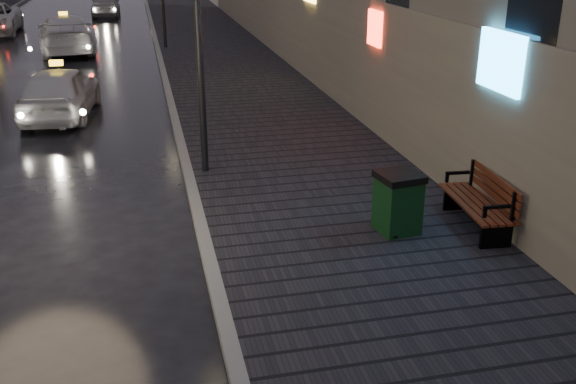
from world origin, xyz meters
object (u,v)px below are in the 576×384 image
(bench, at_px, (481,201))
(lamp_near, at_px, (197,0))
(taxi_mid, at_px, (66,34))
(taxi_near, at_px, (60,91))
(trash_bin, at_px, (398,202))
(car_far, at_px, (105,5))

(bench, bearing_deg, lamp_near, 141.91)
(bench, xyz_separation_m, taxi_mid, (-8.14, 20.16, 0.16))
(lamp_near, distance_m, bench, 6.23)
(lamp_near, relative_size, bench, 2.87)
(taxi_near, bearing_deg, trash_bin, 129.42)
(taxi_near, xyz_separation_m, car_far, (0.39, 23.91, -0.01))
(bench, distance_m, taxi_near, 11.88)
(lamp_near, relative_size, car_far, 1.31)
(bench, relative_size, taxi_near, 0.45)
(bench, xyz_separation_m, taxi_near, (-7.36, 9.33, 0.09))
(lamp_near, bearing_deg, bench, -42.53)
(trash_bin, xyz_separation_m, taxi_mid, (-6.77, 19.98, 0.12))
(bench, height_order, taxi_near, taxi_near)
(taxi_near, distance_m, car_far, 23.91)
(trash_bin, relative_size, car_far, 0.24)
(lamp_near, height_order, taxi_near, lamp_near)
(car_far, bearing_deg, trash_bin, 100.15)
(taxi_near, bearing_deg, car_far, -84.70)
(bench, bearing_deg, taxi_mid, 116.43)
(taxi_mid, bearing_deg, bench, 104.43)
(taxi_mid, bearing_deg, taxi_near, 86.58)
(trash_bin, distance_m, taxi_near, 10.94)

